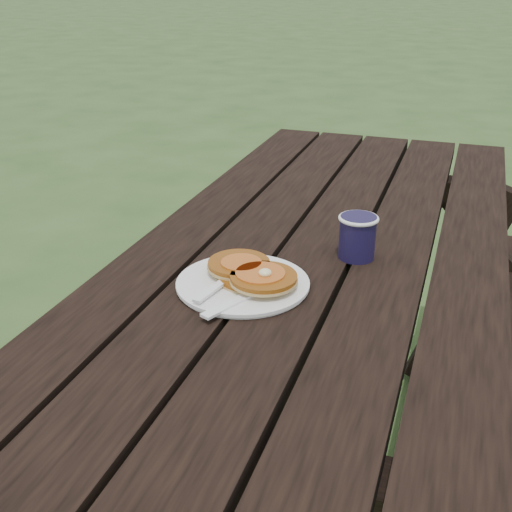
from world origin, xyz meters
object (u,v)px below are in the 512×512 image
(plate, at_px, (243,284))
(pancake_stack, at_px, (252,273))
(picnic_table, at_px, (318,382))
(coffee_cup, at_px, (358,234))

(plate, height_order, pancake_stack, pancake_stack)
(picnic_table, xyz_separation_m, plate, (-0.09, -0.28, 0.39))
(picnic_table, relative_size, plate, 7.57)
(plate, relative_size, coffee_cup, 2.68)
(picnic_table, distance_m, pancake_stack, 0.49)
(plate, distance_m, coffee_cup, 0.26)
(plate, relative_size, pancake_stack, 1.32)
(plate, height_order, coffee_cup, coffee_cup)
(plate, xyz_separation_m, coffee_cup, (0.17, 0.19, 0.05))
(picnic_table, bearing_deg, plate, -107.92)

